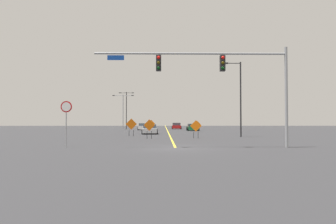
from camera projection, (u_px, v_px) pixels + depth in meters
name	position (u px, v px, depth m)	size (l,w,h in m)	color
ground	(175.00, 148.00, 21.14)	(195.48, 195.48, 0.00)	#2D2D30
road_centre_stripe	(166.00, 128.00, 75.41)	(0.16, 108.60, 0.01)	yellow
traffic_signal_assembly	(221.00, 71.00, 21.31)	(12.83, 0.44, 6.69)	gray
stop_sign	(66.00, 115.00, 21.60)	(0.76, 0.07, 3.10)	gray
street_lamp_near_left	(126.00, 107.00, 70.19)	(3.26, 0.24, 8.07)	black
street_lamp_far_right	(123.00, 108.00, 65.02)	(4.27, 0.24, 7.06)	gray
street_lamp_mid_right	(239.00, 96.00, 35.58)	(1.90, 0.24, 8.31)	black
construction_sign_left_lane	(131.00, 125.00, 37.00)	(1.26, 0.35, 2.05)	orange
construction_sign_right_lane	(149.00, 126.00, 31.84)	(1.12, 0.31, 1.92)	orange
construction_sign_left_shoulder	(151.00, 124.00, 57.87)	(1.41, 0.05, 1.98)	orange
construction_sign_median_near	(197.00, 125.00, 53.08)	(1.18, 0.11, 1.79)	orange
construction_sign_right_shoulder	(196.00, 127.00, 32.79)	(1.17, 0.15, 1.84)	orange
car_red_mid	(176.00, 126.00, 71.24)	(2.24, 4.63, 1.36)	red
car_silver_passing	(150.00, 129.00, 43.89)	(2.24, 4.52, 1.31)	#B7BABF
car_green_distant	(193.00, 127.00, 58.63)	(2.13, 4.13, 1.25)	#196B38
car_white_near	(144.00, 127.00, 63.47)	(2.14, 3.81, 1.31)	white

